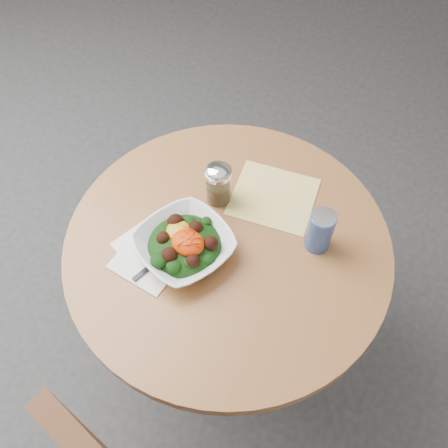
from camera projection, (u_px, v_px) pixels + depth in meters
name	position (u px, v px, depth m)	size (l,w,h in m)	color
ground	(227.00, 341.00, 1.99)	(6.00, 6.00, 0.00)	#2E2F31
table	(227.00, 276.00, 1.53)	(0.90, 0.90, 0.75)	black
cloth_napkin	(273.00, 197.00, 1.45)	(0.23, 0.21, 0.00)	gold
paper_napkins	(151.00, 252.00, 1.35)	(0.21, 0.23, 0.00)	white
salad_bowl	(184.00, 244.00, 1.32)	(0.31, 0.31, 0.09)	white
fork	(164.00, 256.00, 1.33)	(0.07, 0.19, 0.00)	black
spice_shaker	(218.00, 184.00, 1.39)	(0.08, 0.08, 0.14)	silver
beverage_can	(320.00, 231.00, 1.31)	(0.07, 0.07, 0.13)	navy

